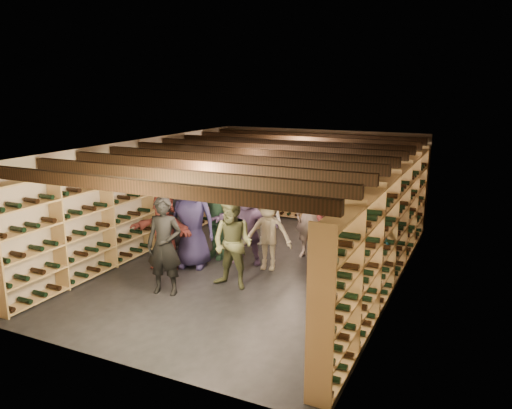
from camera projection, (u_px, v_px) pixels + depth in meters
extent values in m
plane|color=black|center=(255.00, 266.00, 9.97)|extent=(8.00, 8.00, 0.00)
cube|color=#BEAB94|center=(320.00, 175.00, 13.21)|extent=(5.50, 0.02, 2.40)
cube|color=#BEAB94|center=(116.00, 278.00, 6.18)|extent=(5.50, 0.02, 2.40)
cube|color=#BEAB94|center=(141.00, 195.00, 10.84)|extent=(0.02, 8.00, 2.40)
cube|color=#BEAB94|center=(399.00, 224.00, 8.55)|extent=(0.02, 8.00, 2.40)
cube|color=#C0B4A3|center=(255.00, 146.00, 9.41)|extent=(5.50, 8.00, 0.01)
cube|color=black|center=(137.00, 187.00, 6.37)|extent=(5.40, 0.12, 0.18)
cube|color=black|center=(176.00, 176.00, 7.14)|extent=(5.40, 0.12, 0.18)
cube|color=black|center=(207.00, 167.00, 7.91)|extent=(5.40, 0.12, 0.18)
cube|color=black|center=(233.00, 160.00, 8.68)|extent=(5.40, 0.12, 0.18)
cube|color=black|center=(255.00, 154.00, 9.45)|extent=(5.40, 0.12, 0.18)
cube|color=black|center=(273.00, 148.00, 10.21)|extent=(5.40, 0.12, 0.18)
cube|color=black|center=(289.00, 144.00, 10.98)|extent=(5.40, 0.12, 0.18)
cube|color=black|center=(303.00, 140.00, 11.75)|extent=(5.40, 0.12, 0.18)
cube|color=black|center=(315.00, 137.00, 12.52)|extent=(5.40, 0.12, 0.18)
cube|color=tan|center=(148.00, 201.00, 10.79)|extent=(0.32, 7.50, 2.15)
cube|color=tan|center=(388.00, 230.00, 8.65)|extent=(0.32, 7.50, 2.15)
cube|color=tan|center=(318.00, 181.00, 13.09)|extent=(4.70, 0.30, 2.15)
cube|color=tan|center=(262.00, 224.00, 12.67)|extent=(0.57, 0.46, 0.17)
cube|color=tan|center=(262.00, 218.00, 12.63)|extent=(0.57, 0.46, 0.17)
cube|color=tan|center=(262.00, 211.00, 12.59)|extent=(0.57, 0.46, 0.17)
cube|color=tan|center=(262.00, 205.00, 12.55)|extent=(0.57, 0.46, 0.17)
cube|color=tan|center=(330.00, 235.00, 11.72)|extent=(0.51, 0.34, 0.17)
cube|color=tan|center=(330.00, 228.00, 11.68)|extent=(0.51, 0.34, 0.17)
cube|color=tan|center=(331.00, 221.00, 11.64)|extent=(0.51, 0.34, 0.17)
cube|color=tan|center=(331.00, 235.00, 11.78)|extent=(0.58, 0.48, 0.17)
imported|color=black|center=(172.00, 208.00, 10.97)|extent=(0.97, 0.75, 1.76)
imported|color=black|center=(164.00, 246.00, 8.48)|extent=(0.70, 0.54, 1.72)
imported|color=#525635|center=(233.00, 244.00, 8.74)|extent=(0.83, 0.66, 1.63)
imported|color=beige|center=(268.00, 233.00, 9.64)|extent=(1.03, 0.70, 1.48)
imported|color=navy|center=(365.00, 240.00, 8.84)|extent=(1.07, 0.72, 1.68)
imported|color=brown|center=(164.00, 232.00, 9.64)|extent=(1.43, 0.48, 1.53)
imported|color=#27224A|center=(192.00, 221.00, 9.75)|extent=(1.04, 0.81, 1.88)
imported|color=gray|center=(312.00, 214.00, 10.26)|extent=(0.70, 0.47, 1.86)
imported|color=#4B1819|center=(334.00, 221.00, 9.91)|extent=(0.98, 0.83, 1.78)
imported|color=#A7A399|center=(264.00, 212.00, 11.10)|extent=(1.10, 0.79, 1.54)
imported|color=#2C5139|center=(216.00, 219.00, 10.29)|extent=(1.00, 0.50, 1.64)
imported|color=slate|center=(247.00, 224.00, 9.97)|extent=(1.56, 0.68, 1.63)
imported|color=#333439|center=(353.00, 219.00, 10.25)|extent=(0.97, 0.80, 1.69)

